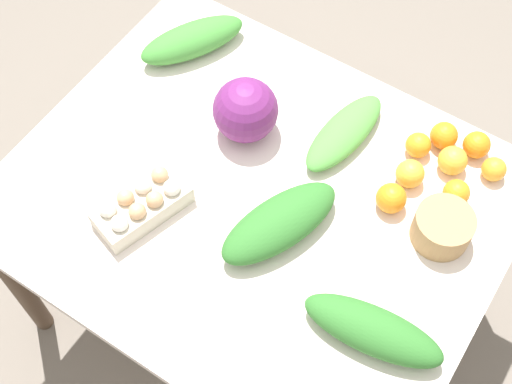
{
  "coord_description": "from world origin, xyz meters",
  "views": [
    {
      "loc": [
        -0.51,
        0.78,
        2.34
      ],
      "look_at": [
        0.0,
        0.0,
        0.76
      ],
      "focal_mm": 50.0,
      "sensor_mm": 36.0,
      "label": 1
    }
  ],
  "objects_px": {
    "orange_4": "(477,145)",
    "greens_bunch_scallion": "(344,133)",
    "paper_bag": "(442,228)",
    "orange_3": "(456,193)",
    "orange_1": "(453,160)",
    "orange_2": "(410,174)",
    "greens_bunch_beet_tops": "(280,223)",
    "orange_5": "(418,145)",
    "orange_6": "(391,198)",
    "greens_bunch_dandelion": "(373,330)",
    "greens_bunch_kale": "(192,40)",
    "orange_7": "(494,169)",
    "egg_carton": "(142,204)",
    "orange_0": "(444,136)",
    "cabbage_purple": "(246,110)"
  },
  "relations": [
    {
      "from": "orange_4",
      "to": "orange_7",
      "type": "bearing_deg",
      "value": 147.98
    },
    {
      "from": "paper_bag",
      "to": "greens_bunch_beet_tops",
      "type": "relative_size",
      "value": 0.44
    },
    {
      "from": "paper_bag",
      "to": "orange_0",
      "type": "relative_size",
      "value": 1.98
    },
    {
      "from": "orange_7",
      "to": "orange_0",
      "type": "bearing_deg",
      "value": -8.36
    },
    {
      "from": "greens_bunch_dandelion",
      "to": "greens_bunch_beet_tops",
      "type": "bearing_deg",
      "value": -19.88
    },
    {
      "from": "egg_carton",
      "to": "orange_4",
      "type": "bearing_deg",
      "value": -27.83
    },
    {
      "from": "greens_bunch_scallion",
      "to": "orange_0",
      "type": "xyz_separation_m",
      "value": [
        -0.23,
        -0.13,
        0.01
      ]
    },
    {
      "from": "greens_bunch_beet_tops",
      "to": "orange_6",
      "type": "relative_size",
      "value": 4.3
    },
    {
      "from": "greens_bunch_beet_tops",
      "to": "orange_6",
      "type": "distance_m",
      "value": 0.29
    },
    {
      "from": "orange_4",
      "to": "egg_carton",
      "type": "bearing_deg",
      "value": 45.05
    },
    {
      "from": "orange_1",
      "to": "greens_bunch_scallion",
      "type": "bearing_deg",
      "value": 14.24
    },
    {
      "from": "orange_5",
      "to": "orange_7",
      "type": "xyz_separation_m",
      "value": [
        -0.2,
        -0.04,
        -0.0
      ]
    },
    {
      "from": "greens_bunch_dandelion",
      "to": "greens_bunch_kale",
      "type": "height_order",
      "value": "greens_bunch_dandelion"
    },
    {
      "from": "orange_4",
      "to": "greens_bunch_scallion",
      "type": "bearing_deg",
      "value": 25.98
    },
    {
      "from": "orange_3",
      "to": "orange_4",
      "type": "height_order",
      "value": "orange_4"
    },
    {
      "from": "egg_carton",
      "to": "greens_bunch_beet_tops",
      "type": "bearing_deg",
      "value": -48.83
    },
    {
      "from": "orange_2",
      "to": "orange_6",
      "type": "height_order",
      "value": "orange_6"
    },
    {
      "from": "orange_2",
      "to": "orange_5",
      "type": "bearing_deg",
      "value": -76.31
    },
    {
      "from": "orange_2",
      "to": "orange_5",
      "type": "relative_size",
      "value": 1.1
    },
    {
      "from": "orange_1",
      "to": "orange_7",
      "type": "xyz_separation_m",
      "value": [
        -0.1,
        -0.04,
        -0.01
      ]
    },
    {
      "from": "orange_0",
      "to": "orange_5",
      "type": "relative_size",
      "value": 1.09
    },
    {
      "from": "orange_1",
      "to": "orange_2",
      "type": "distance_m",
      "value": 0.12
    },
    {
      "from": "greens_bunch_beet_tops",
      "to": "orange_7",
      "type": "distance_m",
      "value": 0.59
    },
    {
      "from": "orange_1",
      "to": "orange_0",
      "type": "bearing_deg",
      "value": -48.81
    },
    {
      "from": "greens_bunch_scallion",
      "to": "greens_bunch_beet_tops",
      "type": "bearing_deg",
      "value": 90.74
    },
    {
      "from": "greens_bunch_kale",
      "to": "greens_bunch_scallion",
      "type": "relative_size",
      "value": 1.04
    },
    {
      "from": "cabbage_purple",
      "to": "greens_bunch_dandelion",
      "type": "xyz_separation_m",
      "value": [
        -0.57,
        0.34,
        -0.04
      ]
    },
    {
      "from": "orange_7",
      "to": "greens_bunch_dandelion",
      "type": "bearing_deg",
      "value": 84.39
    },
    {
      "from": "orange_5",
      "to": "orange_6",
      "type": "bearing_deg",
      "value": 95.05
    },
    {
      "from": "greens_bunch_beet_tops",
      "to": "greens_bunch_scallion",
      "type": "distance_m",
      "value": 0.34
    },
    {
      "from": "paper_bag",
      "to": "orange_3",
      "type": "bearing_deg",
      "value": -82.87
    },
    {
      "from": "orange_3",
      "to": "greens_bunch_beet_tops",
      "type": "bearing_deg",
      "value": 44.76
    },
    {
      "from": "greens_bunch_kale",
      "to": "orange_4",
      "type": "distance_m",
      "value": 0.85
    },
    {
      "from": "greens_bunch_beet_tops",
      "to": "greens_bunch_scallion",
      "type": "height_order",
      "value": "greens_bunch_beet_tops"
    },
    {
      "from": "greens_bunch_beet_tops",
      "to": "orange_4",
      "type": "relative_size",
      "value": 4.64
    },
    {
      "from": "orange_4",
      "to": "orange_2",
      "type": "bearing_deg",
      "value": 59.06
    },
    {
      "from": "orange_3",
      "to": "orange_5",
      "type": "distance_m",
      "value": 0.17
    },
    {
      "from": "egg_carton",
      "to": "greens_bunch_scallion",
      "type": "bearing_deg",
      "value": -16.3
    },
    {
      "from": "greens_bunch_dandelion",
      "to": "orange_6",
      "type": "height_order",
      "value": "greens_bunch_dandelion"
    },
    {
      "from": "cabbage_purple",
      "to": "paper_bag",
      "type": "xyz_separation_m",
      "value": [
        -0.59,
        0.01,
        -0.04
      ]
    },
    {
      "from": "greens_bunch_scallion",
      "to": "orange_7",
      "type": "height_order",
      "value": "orange_7"
    },
    {
      "from": "greens_bunch_dandelion",
      "to": "orange_4",
      "type": "distance_m",
      "value": 0.61
    },
    {
      "from": "egg_carton",
      "to": "orange_2",
      "type": "relative_size",
      "value": 3.57
    },
    {
      "from": "orange_6",
      "to": "orange_4",
      "type": "bearing_deg",
      "value": -112.69
    },
    {
      "from": "cabbage_purple",
      "to": "greens_bunch_kale",
      "type": "relative_size",
      "value": 0.55
    },
    {
      "from": "greens_bunch_scallion",
      "to": "orange_2",
      "type": "relative_size",
      "value": 4.09
    },
    {
      "from": "greens_bunch_beet_tops",
      "to": "orange_1",
      "type": "bearing_deg",
      "value": -124.39
    },
    {
      "from": "egg_carton",
      "to": "orange_1",
      "type": "xyz_separation_m",
      "value": [
        -0.6,
        -0.55,
        -0.0
      ]
    },
    {
      "from": "greens_bunch_dandelion",
      "to": "orange_1",
      "type": "distance_m",
      "value": 0.53
    },
    {
      "from": "egg_carton",
      "to": "orange_0",
      "type": "xyz_separation_m",
      "value": [
        -0.55,
        -0.61,
        -0.0
      ]
    }
  ]
}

